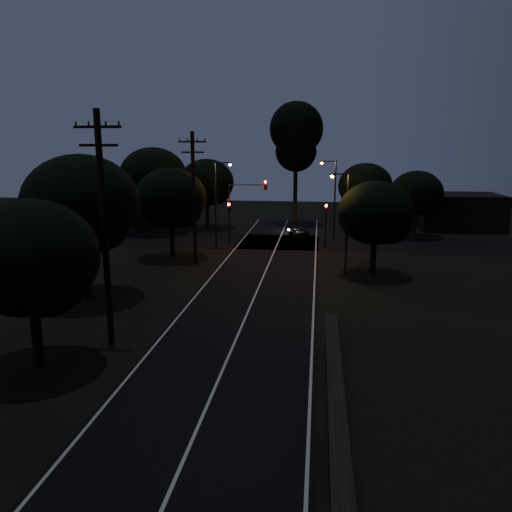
# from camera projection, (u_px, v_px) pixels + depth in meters

# --- Properties ---
(road_surface) EXTENTS (60.00, 70.00, 0.03)m
(road_surface) POSITION_uv_depth(u_px,v_px,m) (267.00, 268.00, 39.28)
(road_surface) COLOR black
(road_surface) RESTS_ON ground
(utility_pole_mid) EXTENTS (2.20, 0.30, 11.00)m
(utility_pole_mid) POSITION_uv_depth(u_px,v_px,m) (104.00, 226.00, 23.15)
(utility_pole_mid) COLOR black
(utility_pole_mid) RESTS_ON ground
(utility_pole_far) EXTENTS (2.20, 0.30, 10.50)m
(utility_pole_far) POSITION_uv_depth(u_px,v_px,m) (194.00, 196.00, 39.68)
(utility_pole_far) COLOR black
(utility_pole_far) RESTS_ON ground
(tree_left_b) EXTENTS (5.73, 5.73, 7.29)m
(tree_left_b) POSITION_uv_depth(u_px,v_px,m) (32.00, 261.00, 20.57)
(tree_left_b) COLOR black
(tree_left_b) RESTS_ON ground
(tree_left_c) EXTENTS (7.07, 7.07, 8.93)m
(tree_left_c) POSITION_uv_depth(u_px,v_px,m) (85.00, 206.00, 30.30)
(tree_left_c) COLOR black
(tree_left_c) RESTS_ON ground
(tree_left_d) EXTENTS (6.01, 6.01, 7.63)m
(tree_left_d) POSITION_uv_depth(u_px,v_px,m) (173.00, 200.00, 41.89)
(tree_left_d) COLOR black
(tree_left_d) RESTS_ON ground
(tree_far_nw) EXTENTS (6.29, 6.29, 7.97)m
(tree_far_nw) POSITION_uv_depth(u_px,v_px,m) (208.00, 184.00, 57.40)
(tree_far_nw) COLOR black
(tree_far_nw) RESTS_ON ground
(tree_far_w) EXTENTS (7.28, 7.28, 9.28)m
(tree_far_w) POSITION_uv_depth(u_px,v_px,m) (155.00, 178.00, 53.92)
(tree_far_w) COLOR black
(tree_far_w) RESTS_ON ground
(tree_far_ne) EXTENTS (5.99, 5.99, 7.57)m
(tree_far_ne) POSITION_uv_depth(u_px,v_px,m) (367.00, 187.00, 55.28)
(tree_far_ne) COLOR black
(tree_far_ne) RESTS_ON ground
(tree_far_e) EXTENTS (5.44, 5.44, 6.91)m
(tree_far_e) POSITION_uv_depth(u_px,v_px,m) (418.00, 194.00, 51.87)
(tree_far_e) COLOR black
(tree_far_e) RESTS_ON ground
(tree_right_a) EXTENTS (5.47, 5.47, 6.95)m
(tree_right_a) POSITION_uv_depth(u_px,v_px,m) (378.00, 215.00, 36.12)
(tree_right_a) COLOR black
(tree_right_a) RESTS_ON ground
(tall_pine) EXTENTS (6.45, 6.45, 14.65)m
(tall_pine) POSITION_uv_depth(u_px,v_px,m) (296.00, 136.00, 60.02)
(tall_pine) COLOR black
(tall_pine) RESTS_ON ground
(building_left) EXTENTS (10.00, 8.00, 4.40)m
(building_left) POSITION_uv_depth(u_px,v_px,m) (123.00, 206.00, 61.46)
(building_left) COLOR black
(building_left) RESTS_ON ground
(building_right) EXTENTS (9.00, 7.00, 4.00)m
(building_right) POSITION_uv_depth(u_px,v_px,m) (459.00, 211.00, 57.62)
(building_right) COLOR black
(building_right) RESTS_ON ground
(signal_left) EXTENTS (0.28, 0.35, 4.10)m
(signal_left) POSITION_uv_depth(u_px,v_px,m) (229.00, 216.00, 47.82)
(signal_left) COLOR black
(signal_left) RESTS_ON ground
(signal_right) EXTENTS (0.28, 0.35, 4.10)m
(signal_right) POSITION_uv_depth(u_px,v_px,m) (326.00, 217.00, 46.70)
(signal_right) COLOR black
(signal_right) RESTS_ON ground
(signal_mast) EXTENTS (3.70, 0.35, 6.25)m
(signal_mast) POSITION_uv_depth(u_px,v_px,m) (246.00, 200.00, 47.29)
(signal_mast) COLOR black
(signal_mast) RESTS_ON ground
(streetlight_a) EXTENTS (1.66, 0.26, 8.00)m
(streetlight_a) POSITION_uv_depth(u_px,v_px,m) (217.00, 199.00, 45.59)
(streetlight_a) COLOR black
(streetlight_a) RESTS_ON ground
(streetlight_b) EXTENTS (1.66, 0.26, 8.00)m
(streetlight_b) POSITION_uv_depth(u_px,v_px,m) (333.00, 194.00, 50.12)
(streetlight_b) COLOR black
(streetlight_b) RESTS_ON ground
(streetlight_c) EXTENTS (1.46, 0.26, 7.50)m
(streetlight_c) POSITION_uv_depth(u_px,v_px,m) (345.00, 216.00, 36.55)
(streetlight_c) COLOR black
(streetlight_c) RESTS_ON ground
(car) EXTENTS (2.65, 3.71, 1.17)m
(car) POSITION_uv_depth(u_px,v_px,m) (299.00, 232.00, 51.99)
(car) COLOR black
(car) RESTS_ON ground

